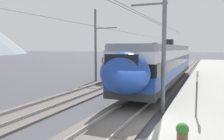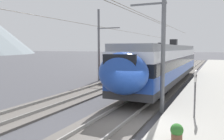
{
  "view_description": "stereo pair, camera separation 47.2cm",
  "coord_description": "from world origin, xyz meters",
  "px_view_note": "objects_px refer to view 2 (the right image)",
  "views": [
    {
      "loc": [
        -9.65,
        -2.82,
        3.6
      ],
      "look_at": [
        3.69,
        2.76,
        2.22
      ],
      "focal_mm": 37.05,
      "sensor_mm": 36.0,
      "label": 1
    },
    {
      "loc": [
        -9.46,
        -3.25,
        3.6
      ],
      "look_at": [
        3.69,
        2.76,
        2.22
      ],
      "focal_mm": 37.05,
      "sensor_mm": 36.0,
      "label": 2
    }
  ],
  "objects_px": {
    "potted_plant_by_shelter": "(177,132)",
    "platform_sign": "(195,83)",
    "catenary_mast_mid": "(161,37)",
    "catenary_mast_far_side": "(100,44)",
    "train_near_platform": "(166,62)",
    "train_far_track": "(153,57)"
  },
  "relations": [
    {
      "from": "potted_plant_by_shelter",
      "to": "train_near_platform",
      "type": "bearing_deg",
      "value": 13.01
    },
    {
      "from": "train_far_track",
      "to": "catenary_mast_far_side",
      "type": "height_order",
      "value": "catenary_mast_far_side"
    },
    {
      "from": "train_near_platform",
      "to": "catenary_mast_far_side",
      "type": "xyz_separation_m",
      "value": [
        0.15,
        7.14,
        1.83
      ]
    },
    {
      "from": "train_far_track",
      "to": "catenary_mast_far_side",
      "type": "relative_size",
      "value": 0.67
    },
    {
      "from": "potted_plant_by_shelter",
      "to": "platform_sign",
      "type": "bearing_deg",
      "value": -5.15
    },
    {
      "from": "train_near_platform",
      "to": "platform_sign",
      "type": "distance_m",
      "value": 11.48
    },
    {
      "from": "platform_sign",
      "to": "potted_plant_by_shelter",
      "type": "xyz_separation_m",
      "value": [
        -3.26,
        0.29,
        -1.27
      ]
    },
    {
      "from": "train_far_track",
      "to": "catenary_mast_mid",
      "type": "xyz_separation_m",
      "value": [
        -23.96,
        -6.63,
        1.98
      ]
    },
    {
      "from": "catenary_mast_mid",
      "to": "catenary_mast_far_side",
      "type": "xyz_separation_m",
      "value": [
        9.69,
        8.76,
        -0.16
      ]
    },
    {
      "from": "train_far_track",
      "to": "catenary_mast_mid",
      "type": "bearing_deg",
      "value": -164.54
    },
    {
      "from": "potted_plant_by_shelter",
      "to": "catenary_mast_mid",
      "type": "bearing_deg",
      "value": 19.65
    },
    {
      "from": "train_near_platform",
      "to": "catenary_mast_mid",
      "type": "bearing_deg",
      "value": -170.36
    },
    {
      "from": "train_far_track",
      "to": "potted_plant_by_shelter",
      "type": "distance_m",
      "value": 29.81
    },
    {
      "from": "train_far_track",
      "to": "potted_plant_by_shelter",
      "type": "height_order",
      "value": "train_far_track"
    },
    {
      "from": "catenary_mast_mid",
      "to": "potted_plant_by_shelter",
      "type": "height_order",
      "value": "catenary_mast_mid"
    },
    {
      "from": "train_near_platform",
      "to": "catenary_mast_mid",
      "type": "relative_size",
      "value": 0.51
    },
    {
      "from": "catenary_mast_far_side",
      "to": "train_near_platform",
      "type": "bearing_deg",
      "value": -91.19
    },
    {
      "from": "catenary_mast_far_side",
      "to": "platform_sign",
      "type": "relative_size",
      "value": 20.85
    },
    {
      "from": "catenary_mast_mid",
      "to": "potted_plant_by_shelter",
      "type": "relative_size",
      "value": 71.42
    },
    {
      "from": "train_near_platform",
      "to": "potted_plant_by_shelter",
      "type": "relative_size",
      "value": 36.63
    },
    {
      "from": "catenary_mast_far_side",
      "to": "platform_sign",
      "type": "xyz_separation_m",
      "value": [
        -11.06,
        -10.71,
        -2.07
      ]
    },
    {
      "from": "potted_plant_by_shelter",
      "to": "train_far_track",
      "type": "bearing_deg",
      "value": 16.15
    }
  ]
}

